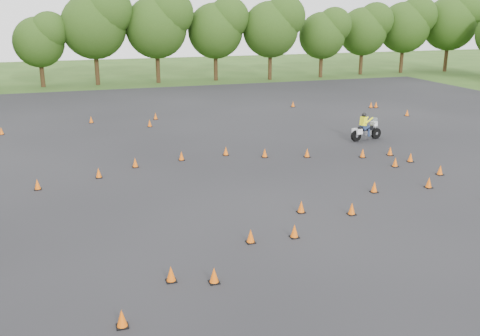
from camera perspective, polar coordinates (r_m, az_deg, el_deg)
name	(u,v)px	position (r m, az deg, el deg)	size (l,w,h in m)	color
ground	(275,232)	(18.99, 3.74, -6.78)	(140.00, 140.00, 0.00)	#2D5119
asphalt_pad	(226,181)	(24.30, -1.45, -1.41)	(62.00, 62.00, 0.00)	black
treeline	(139,43)	(51.76, -10.70, 13.00)	(86.71, 32.12, 10.13)	#264212
traffic_cones	(224,175)	(24.42, -1.69, -0.77)	(36.37, 32.72, 0.45)	#FA630A
rider_yellow	(367,126)	(32.64, 13.38, 4.34)	(2.14, 0.66, 1.65)	#F2F615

